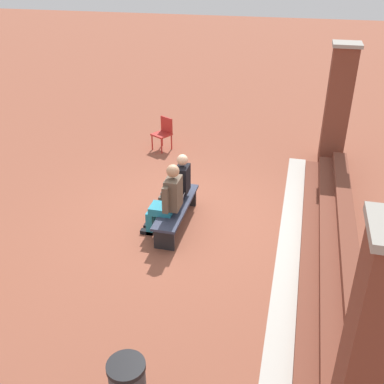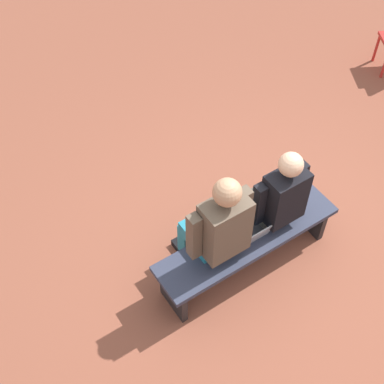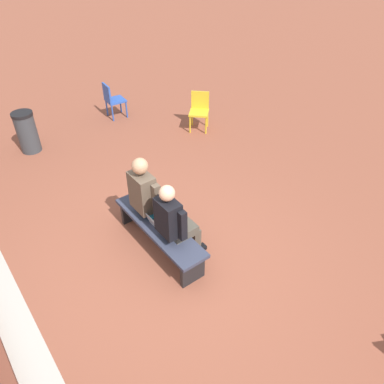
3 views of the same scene
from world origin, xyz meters
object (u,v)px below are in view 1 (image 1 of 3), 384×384
object	(u,v)px
laptop	(177,202)
bench	(176,209)
person_student	(177,184)
person_adult	(167,198)
plastic_chair_foreground	(164,131)

from	to	relation	value
laptop	bench	bearing A→B (deg)	-39.73
person_student	person_adult	distance (m)	0.64
bench	laptop	xyz separation A→B (m)	(-0.01, 0.01, 0.15)
bench	plastic_chair_foreground	distance (m)	3.79
plastic_chair_foreground	laptop	bearing A→B (deg)	20.94
bench	plastic_chair_foreground	world-z (taller)	plastic_chair_foreground
person_student	plastic_chair_foreground	bearing A→B (deg)	-158.46
person_adult	plastic_chair_foreground	size ratio (longest dim) A/B	1.70
laptop	plastic_chair_foreground	distance (m)	3.78
laptop	plastic_chair_foreground	size ratio (longest dim) A/B	0.38
bench	person_adult	xyz separation A→B (m)	(0.31, -0.07, 0.40)
person_student	person_adult	bearing A→B (deg)	-0.43
person_student	person_adult	size ratio (longest dim) A/B	0.94
person_adult	laptop	size ratio (longest dim) A/B	4.46
bench	person_adult	size ratio (longest dim) A/B	1.26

